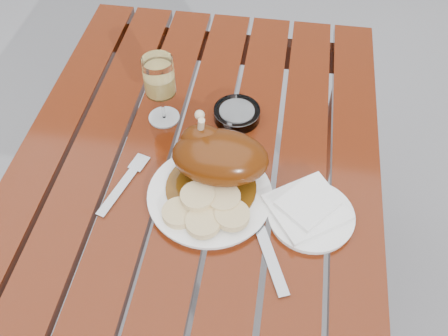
# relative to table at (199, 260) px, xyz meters

# --- Properties ---
(ground) EXTENTS (60.00, 60.00, 0.00)m
(ground) POSITION_rel_table_xyz_m (0.00, 0.00, -0.38)
(ground) COLOR slate
(ground) RESTS_ON ground
(table) EXTENTS (0.80, 1.20, 0.75)m
(table) POSITION_rel_table_xyz_m (0.00, 0.00, 0.00)
(table) COLOR #65210C
(table) RESTS_ON ground
(dinner_plate) EXTENTS (0.33, 0.33, 0.02)m
(dinner_plate) POSITION_rel_table_xyz_m (0.05, -0.06, 0.38)
(dinner_plate) COLOR white
(dinner_plate) RESTS_ON table
(roast_duck) EXTENTS (0.21, 0.20, 0.14)m
(roast_duck) POSITION_rel_table_xyz_m (0.05, -0.00, 0.45)
(roast_duck) COLOR #532E09
(roast_duck) RESTS_ON dinner_plate
(bread_dumplings) EXTENTS (0.17, 0.13, 0.03)m
(bread_dumplings) POSITION_rel_table_xyz_m (0.05, -0.11, 0.41)
(bread_dumplings) COLOR #DFC188
(bread_dumplings) RESTS_ON dinner_plate
(wine_glass) EXTENTS (0.10, 0.10, 0.17)m
(wine_glass) POSITION_rel_table_xyz_m (-0.10, 0.16, 0.46)
(wine_glass) COLOR #E8CA69
(wine_glass) RESTS_ON table
(side_plate) EXTENTS (0.22, 0.22, 0.01)m
(side_plate) POSITION_rel_table_xyz_m (0.26, -0.08, 0.38)
(side_plate) COLOR white
(side_plate) RESTS_ON table
(napkin) EXTENTS (0.19, 0.19, 0.01)m
(napkin) POSITION_rel_table_xyz_m (0.25, -0.07, 0.39)
(napkin) COLOR white
(napkin) RESTS_ON side_plate
(ashtray) EXTENTS (0.12, 0.12, 0.03)m
(ashtray) POSITION_rel_table_xyz_m (0.07, 0.18, 0.39)
(ashtray) COLOR #B2B7BC
(ashtray) RESTS_ON table
(fork) EXTENTS (0.06, 0.16, 0.01)m
(fork) POSITION_rel_table_xyz_m (-0.14, -0.06, 0.38)
(fork) COLOR gray
(fork) RESTS_ON table
(knife) EXTENTS (0.11, 0.22, 0.01)m
(knife) POSITION_rel_table_xyz_m (0.17, -0.15, 0.38)
(knife) COLOR gray
(knife) RESTS_ON table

